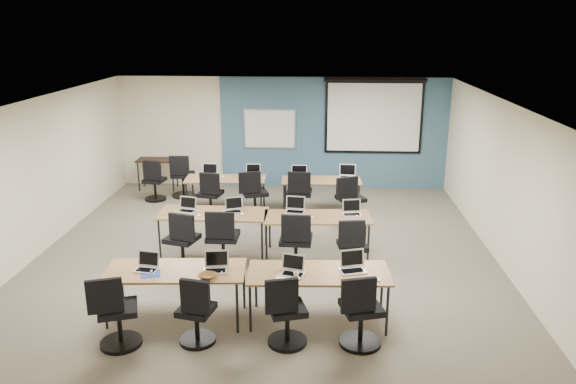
# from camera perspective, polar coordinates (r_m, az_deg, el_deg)

# --- Properties ---
(floor) EXTENTS (8.00, 9.00, 0.02)m
(floor) POSITION_cam_1_polar(r_m,az_deg,el_deg) (9.89, -2.33, -6.64)
(floor) COLOR #6B6354
(floor) RESTS_ON ground
(ceiling) EXTENTS (8.00, 9.00, 0.02)m
(ceiling) POSITION_cam_1_polar(r_m,az_deg,el_deg) (9.16, -2.53, 9.04)
(ceiling) COLOR white
(ceiling) RESTS_ON ground
(wall_back) EXTENTS (8.00, 0.04, 2.70)m
(wall_back) POSITION_cam_1_polar(r_m,az_deg,el_deg) (13.80, -0.59, 6.05)
(wall_back) COLOR beige
(wall_back) RESTS_ON ground
(wall_front) EXTENTS (8.00, 0.04, 2.70)m
(wall_front) POSITION_cam_1_polar(r_m,az_deg,el_deg) (5.30, -7.30, -12.65)
(wall_front) COLOR beige
(wall_front) RESTS_ON ground
(wall_left) EXTENTS (0.04, 9.00, 2.70)m
(wall_left) POSITION_cam_1_polar(r_m,az_deg,el_deg) (10.60, -24.49, 1.16)
(wall_left) COLOR beige
(wall_left) RESTS_ON ground
(wall_right) EXTENTS (0.04, 9.00, 2.70)m
(wall_right) POSITION_cam_1_polar(r_m,az_deg,el_deg) (9.88, 21.33, 0.47)
(wall_right) COLOR beige
(wall_right) RESTS_ON ground
(blue_accent_panel) EXTENTS (5.50, 0.04, 2.70)m
(blue_accent_panel) POSITION_cam_1_polar(r_m,az_deg,el_deg) (13.75, 4.64, 5.95)
(blue_accent_panel) COLOR #3D5977
(blue_accent_panel) RESTS_ON wall_back
(whiteboard) EXTENTS (1.28, 0.03, 0.98)m
(whiteboard) POSITION_cam_1_polar(r_m,az_deg,el_deg) (13.73, -1.87, 6.41)
(whiteboard) COLOR #A3A9B0
(whiteboard) RESTS_ON wall_back
(projector_screen) EXTENTS (2.40, 0.10, 1.82)m
(projector_screen) POSITION_cam_1_polar(r_m,az_deg,el_deg) (13.65, 8.73, 8.02)
(projector_screen) COLOR black
(projector_screen) RESTS_ON wall_back
(training_table_front_left) EXTENTS (1.89, 0.79, 0.73)m
(training_table_front_left) POSITION_cam_1_polar(r_m,az_deg,el_deg) (7.84, -11.37, -8.04)
(training_table_front_left) COLOR brown
(training_table_front_left) RESTS_ON floor
(training_table_front_right) EXTENTS (1.91, 0.80, 0.73)m
(training_table_front_right) POSITION_cam_1_polar(r_m,az_deg,el_deg) (7.64, 3.15, -8.40)
(training_table_front_right) COLOR #A25929
(training_table_front_right) RESTS_ON floor
(training_table_mid_left) EXTENTS (1.91, 0.79, 0.73)m
(training_table_mid_left) POSITION_cam_1_polar(r_m,az_deg,el_deg) (9.98, -7.59, -2.33)
(training_table_mid_left) COLOR #A97148
(training_table_mid_left) RESTS_ON floor
(training_table_mid_right) EXTENTS (1.85, 0.77, 0.73)m
(training_table_mid_right) POSITION_cam_1_polar(r_m,az_deg,el_deg) (9.73, 3.02, -2.72)
(training_table_mid_right) COLOR #A66B3B
(training_table_mid_right) RESTS_ON floor
(training_table_back_left) EXTENTS (1.71, 0.71, 0.73)m
(training_table_back_left) POSITION_cam_1_polar(r_m,az_deg,el_deg) (12.15, -6.37, 1.19)
(training_table_back_left) COLOR brown
(training_table_back_left) RESTS_ON floor
(training_table_back_right) EXTENTS (1.68, 0.70, 0.73)m
(training_table_back_right) POSITION_cam_1_polar(r_m,az_deg,el_deg) (11.97, 3.42, 1.03)
(training_table_back_right) COLOR olive
(training_table_back_right) RESTS_ON floor
(laptop_0) EXTENTS (0.30, 0.26, 0.23)m
(laptop_0) POSITION_cam_1_polar(r_m,az_deg,el_deg) (7.89, -14.12, -7.25)
(laptop_0) COLOR #A9A9A9
(laptop_0) RESTS_ON training_table_front_left
(mouse_0) EXTENTS (0.09, 0.11, 0.03)m
(mouse_0) POSITION_cam_1_polar(r_m,az_deg,el_deg) (7.81, -13.70, -7.87)
(mouse_0) COLOR white
(mouse_0) RESTS_ON training_table_front_left
(task_chair_0) EXTENTS (0.55, 0.53, 1.01)m
(task_chair_0) POSITION_cam_1_polar(r_m,az_deg,el_deg) (7.49, -17.09, -12.07)
(task_chair_0) COLOR black
(task_chair_0) RESTS_ON floor
(laptop_1) EXTENTS (0.33, 0.28, 0.25)m
(laptop_1) POSITION_cam_1_polar(r_m,az_deg,el_deg) (7.70, -7.35, -7.45)
(laptop_1) COLOR #AFAFAF
(laptop_1) RESTS_ON training_table_front_left
(mouse_1) EXTENTS (0.06, 0.09, 0.03)m
(mouse_1) POSITION_cam_1_polar(r_m,az_deg,el_deg) (7.61, -6.74, -8.16)
(mouse_1) COLOR white
(mouse_1) RESTS_ON training_table_front_left
(task_chair_1) EXTENTS (0.47, 0.47, 0.96)m
(task_chair_1) POSITION_cam_1_polar(r_m,az_deg,el_deg) (7.34, -9.29, -12.35)
(task_chair_1) COLOR black
(task_chair_1) RESTS_ON floor
(laptop_2) EXTENTS (0.31, 0.26, 0.24)m
(laptop_2) POSITION_cam_1_polar(r_m,az_deg,el_deg) (7.55, 0.49, -7.85)
(laptop_2) COLOR silver
(laptop_2) RESTS_ON training_table_front_right
(mouse_2) EXTENTS (0.08, 0.10, 0.03)m
(mouse_2) POSITION_cam_1_polar(r_m,az_deg,el_deg) (7.41, 1.08, -8.74)
(mouse_2) COLOR white
(mouse_2) RESTS_ON training_table_front_right
(task_chair_2) EXTENTS (0.51, 0.51, 0.99)m
(task_chair_2) POSITION_cam_1_polar(r_m,az_deg,el_deg) (7.21, -0.22, -12.54)
(task_chair_2) COLOR black
(task_chair_2) RESTS_ON floor
(laptop_3) EXTENTS (0.34, 0.29, 0.26)m
(laptop_3) POSITION_cam_1_polar(r_m,az_deg,el_deg) (7.69, 6.55, -7.44)
(laptop_3) COLOR silver
(laptop_3) RESTS_ON training_table_front_right
(mouse_3) EXTENTS (0.07, 0.11, 0.04)m
(mouse_3) POSITION_cam_1_polar(r_m,az_deg,el_deg) (7.47, 9.18, -8.76)
(mouse_3) COLOR white
(mouse_3) RESTS_ON training_table_front_right
(task_chair_3) EXTENTS (0.55, 0.54, 1.02)m
(task_chair_3) POSITION_cam_1_polar(r_m,az_deg,el_deg) (7.24, 7.36, -12.44)
(task_chair_3) COLOR black
(task_chair_3) RESTS_ON floor
(laptop_4) EXTENTS (0.31, 0.26, 0.24)m
(laptop_4) POSITION_cam_1_polar(r_m,az_deg,el_deg) (10.12, -10.21, -1.57)
(laptop_4) COLOR #B0B1B5
(laptop_4) RESTS_ON training_table_mid_left
(mouse_4) EXTENTS (0.07, 0.11, 0.04)m
(mouse_4) POSITION_cam_1_polar(r_m,az_deg,el_deg) (9.82, -9.04, -2.37)
(mouse_4) COLOR white
(mouse_4) RESTS_ON training_table_mid_left
(task_chair_4) EXTENTS (0.56, 0.55, 1.02)m
(task_chair_4) POSITION_cam_1_polar(r_m,az_deg,el_deg) (9.44, -10.67, -5.33)
(task_chair_4) COLOR black
(task_chair_4) RESTS_ON floor
(laptop_5) EXTENTS (0.32, 0.27, 0.24)m
(laptop_5) POSITION_cam_1_polar(r_m,az_deg,el_deg) (9.97, -5.58, -1.65)
(laptop_5) COLOR silver
(laptop_5) RESTS_ON training_table_mid_left
(mouse_5) EXTENTS (0.07, 0.11, 0.04)m
(mouse_5) POSITION_cam_1_polar(r_m,az_deg,el_deg) (9.81, -4.65, -2.23)
(mouse_5) COLOR white
(mouse_5) RESTS_ON training_table_mid_left
(task_chair_5) EXTENTS (0.58, 0.58, 1.05)m
(task_chair_5) POSITION_cam_1_polar(r_m,az_deg,el_deg) (9.36, -6.67, -5.26)
(task_chair_5) COLOR black
(task_chair_5) RESTS_ON floor
(laptop_6) EXTENTS (0.34, 0.29, 0.26)m
(laptop_6) POSITION_cam_1_polar(r_m,az_deg,el_deg) (9.92, 0.75, -1.64)
(laptop_6) COLOR silver
(laptop_6) RESTS_ON training_table_mid_right
(mouse_6) EXTENTS (0.08, 0.10, 0.03)m
(mouse_6) POSITION_cam_1_polar(r_m,az_deg,el_deg) (9.63, 2.45, -2.58)
(mouse_6) COLOR white
(mouse_6) RESTS_ON training_table_mid_right
(task_chair_6) EXTENTS (0.58, 0.58, 1.05)m
(task_chair_6) POSITION_cam_1_polar(r_m,az_deg,el_deg) (9.16, 0.81, -5.63)
(task_chair_6) COLOR black
(task_chair_6) RESTS_ON floor
(laptop_7) EXTENTS (0.32, 0.28, 0.25)m
(laptop_7) POSITION_cam_1_polar(r_m,az_deg,el_deg) (9.85, 6.49, -1.92)
(laptop_7) COLOR silver
(laptop_7) RESTS_ON training_table_mid_right
(mouse_7) EXTENTS (0.07, 0.10, 0.03)m
(mouse_7) POSITION_cam_1_polar(r_m,az_deg,el_deg) (9.75, 7.00, -2.44)
(mouse_7) COLOR white
(mouse_7) RESTS_ON training_table_mid_right
(task_chair_7) EXTENTS (0.51, 0.51, 0.99)m
(task_chair_7) POSITION_cam_1_polar(r_m,az_deg,el_deg) (9.13, 6.51, -6.04)
(task_chair_7) COLOR black
(task_chair_7) RESTS_ON floor
(laptop_8) EXTENTS (0.34, 0.29, 0.26)m
(laptop_8) POSITION_cam_1_polar(r_m,az_deg,el_deg) (12.37, -7.99, 1.95)
(laptop_8) COLOR #A8A9B5
(laptop_8) RESTS_ON training_table_back_left
(mouse_8) EXTENTS (0.08, 0.11, 0.03)m
(mouse_8) POSITION_cam_1_polar(r_m,az_deg,el_deg) (12.22, -6.63, 1.57)
(mouse_8) COLOR white
(mouse_8) RESTS_ON training_table_back_left
(task_chair_8) EXTENTS (0.52, 0.52, 1.00)m
(task_chair_8) POSITION_cam_1_polar(r_m,az_deg,el_deg) (11.84, -7.89, -0.64)
(task_chair_8) COLOR black
(task_chair_8) RESTS_ON floor
(laptop_9) EXTENTS (0.32, 0.28, 0.25)m
(laptop_9) POSITION_cam_1_polar(r_m,az_deg,el_deg) (12.27, -3.59, 1.96)
(laptop_9) COLOR silver
(laptop_9) RESTS_ON training_table_back_left
(mouse_9) EXTENTS (0.08, 0.10, 0.03)m
(mouse_9) POSITION_cam_1_polar(r_m,az_deg,el_deg) (12.05, -2.43, 1.44)
(mouse_9) COLOR white
(mouse_9) RESTS_ON training_table_back_left
(task_chair_9) EXTENTS (0.58, 0.56, 1.04)m
(task_chair_9) POSITION_cam_1_polar(r_m,az_deg,el_deg) (11.71, -3.51, -0.63)
(task_chair_9) COLOR black
(task_chair_9) RESTS_ON floor
(laptop_10) EXTENTS (0.35, 0.29, 0.26)m
(laptop_10) POSITION_cam_1_polar(r_m,az_deg,el_deg) (12.09, 1.13, 1.77)
(laptop_10) COLOR #ABABB4
(laptop_10) RESTS_ON training_table_back_right
(mouse_10) EXTENTS (0.09, 0.11, 0.04)m
(mouse_10) POSITION_cam_1_polar(r_m,az_deg,el_deg) (11.93, 2.12, 1.30)
(mouse_10) COLOR white
(mouse_10) RESTS_ON training_table_back_right
(task_chair_10) EXTENTS (0.57, 0.57, 1.05)m
(task_chair_10) POSITION_cam_1_polar(r_m,az_deg,el_deg) (11.65, 1.14, -0.65)
(task_chair_10) COLOR black
(task_chair_10) RESTS_ON floor
(laptop_11) EXTENTS (0.36, 0.31, 0.27)m
(laptop_11) POSITION_cam_1_polar(r_m,az_deg,el_deg) (12.17, 6.08, 1.80)
(laptop_11) COLOR #B2B2B8
(laptop_11) RESTS_ON training_table_back_right
(mouse_11) EXTENTS (0.08, 0.10, 0.03)m
(mouse_11) POSITION_cam_1_polar(r_m,az_deg,el_deg) (11.93, 7.19, 1.17)
(mouse_11) COLOR white
(mouse_11) RESTS_ON training_table_back_right
(task_chair_11) EXTENTS (0.60, 0.56, 1.04)m
(task_chair_11) POSITION_cam_1_polar(r_m,az_deg,el_deg) (11.37, 6.27, -1.23)
(task_chair_11) COLOR black
(task_chair_11) RESTS_ON floor
(blue_mousepad) EXTENTS (0.30, 0.27, 0.01)m
(blue_mousepad) POSITION_cam_1_polar(r_m,az_deg,el_deg) (7.76, -13.78, -8.12)
(blue_mousepad) COLOR #173D94
(blue_mousepad) RESTS_ON training_table_front_left
(snack_bowl) EXTENTS (0.29, 0.29, 0.06)m
(snack_bowl) POSITION_cam_1_polar(r_m,az_deg,el_deg) (7.51, -8.21, -8.45)
(snack_bowl) COLOR brown
(snack_bowl) RESTS_ON training_table_front_left
(snack_plate) EXTENTS (0.21, 0.21, 0.01)m
(snack_plate) POSITION_cam_1_polar(r_m,az_deg,el_deg) (7.44, -0.52, -8.71)
(snack_plate) COLOR white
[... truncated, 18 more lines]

